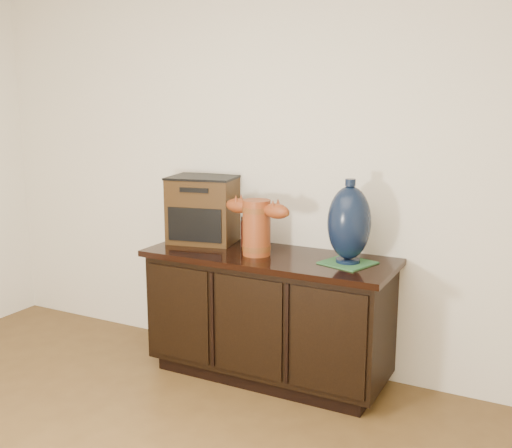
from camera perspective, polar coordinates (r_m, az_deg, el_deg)
The scene contains 6 objects.
sideboard at distance 3.57m, azimuth 1.20°, elevation -8.66°, with size 1.46×0.56×0.75m.
terracotta_vessel at distance 3.41m, azimuth 0.06°, elevation -0.01°, with size 0.45×0.19×0.32m.
tv_radio at distance 3.76m, azimuth -4.98°, elevation 1.42°, with size 0.47×0.40×0.41m.
green_mat at distance 3.31m, azimuth 8.74°, elevation -3.67°, with size 0.24×0.24×0.01m, color #2B6133.
lamp_base at distance 3.26m, azimuth 8.86°, elevation 0.08°, with size 0.30×0.30×0.46m.
spray_can at distance 3.63m, azimuth -0.95°, elevation -0.73°, with size 0.06×0.06×0.19m.
Camera 1 is at (1.47, -0.78, 1.62)m, focal length 42.00 mm.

